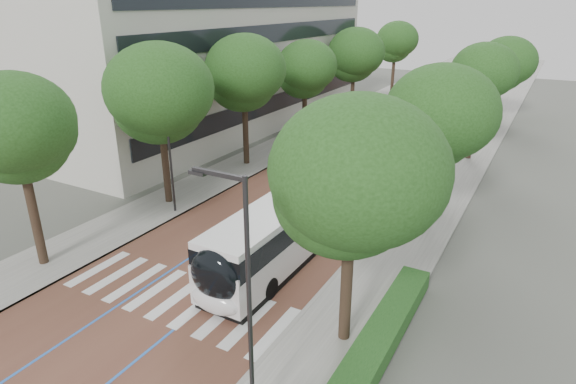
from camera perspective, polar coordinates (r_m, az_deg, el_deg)
name	(u,v)px	position (r m, az deg, el deg)	size (l,w,h in m)	color
ground	(158,308)	(21.76, -15.17, -13.13)	(160.00, 160.00, 0.00)	#51544C
road	(415,120)	(55.28, 14.80, 8.30)	(11.00, 140.00, 0.02)	brown
sidewalk_left	(351,112)	(57.52, 7.52, 9.39)	(4.00, 140.00, 0.12)	gray
sidewalk_right	(487,127)	(53.97, 22.53, 7.11)	(4.00, 140.00, 0.12)	gray
kerb_left	(367,114)	(56.87, 9.32, 9.15)	(0.20, 140.00, 0.14)	gray
kerb_right	(468,125)	(54.20, 20.55, 7.44)	(0.20, 140.00, 0.14)	gray
zebra_crossing	(177,297)	(22.21, -12.99, -12.04)	(10.55, 3.60, 0.01)	silver
lane_line_left	(401,118)	(55.68, 13.21, 8.56)	(0.12, 126.00, 0.01)	blue
lane_line_right	(429,121)	(54.91, 16.42, 8.07)	(0.12, 126.00, 0.01)	blue
office_building	(202,55)	(52.14, -10.19, 15.72)	(18.11, 40.00, 14.00)	#BAB8AC
hedge	(359,374)	(17.41, 8.45, -20.51)	(1.20, 14.00, 0.80)	#174317
streetlight_near	(243,287)	(13.55, -5.32, -11.18)	(1.82, 0.20, 8.00)	#2A292C
streetlight_far	(445,114)	(35.67, 18.13, 8.78)	(1.82, 0.20, 8.00)	#2A292C
lamp_post_left	(169,148)	(29.14, -13.88, 5.06)	(0.14, 0.14, 8.00)	#2A292C
trees_left	(291,70)	(43.37, 0.42, 14.27)	(6.44, 60.44, 9.49)	black
trees_right	(462,99)	(34.50, 19.88, 10.37)	(6.04, 48.00, 8.94)	black
lead_bus	(311,210)	(26.04, 2.69, -2.16)	(2.65, 18.41, 3.20)	black
bus_queued_0	(404,140)	(40.39, 13.55, 5.99)	(3.13, 12.51, 3.20)	silver
bus_queued_1	(433,110)	(52.89, 16.79, 9.32)	(3.11, 12.50, 3.20)	silver
bus_queued_2	(465,91)	(65.64, 20.29, 11.17)	(3.35, 12.54, 3.20)	silver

